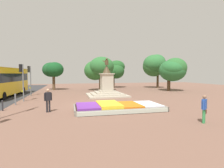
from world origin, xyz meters
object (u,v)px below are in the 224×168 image
Objects in this scene: pedestrian_with_handbag at (204,107)px; kerb_bollard_mid_a at (2,105)px; statue_monument at (107,88)px; flower_planter at (117,107)px; traffic_light_mid_block at (22,76)px; traffic_light_far_corner at (30,75)px; pedestrian_near_planter at (48,99)px; kerb_bollard_mid_b at (15,99)px; city_bus at (3,80)px.

kerb_bollard_mid_a is (-12.40, 6.44, -0.48)m from pedestrian_with_handbag.
kerb_bollard_mid_a is (-9.60, -6.93, -0.58)m from statue_monument.
flower_planter is 1.41× the size of statue_monument.
traffic_light_mid_block is at bearing 86.12° from kerb_bollard_mid_a.
traffic_light_far_corner is (-8.47, 11.04, 2.38)m from flower_planter.
kerb_bollard_mid_a is (-3.43, 1.31, -0.58)m from pedestrian_near_planter.
pedestrian_near_planter reaches higher than pedestrian_with_handbag.
traffic_light_far_corner is at bearing 128.07° from pedestrian_with_handbag.
kerb_bollard_mid_b is at bearing -89.06° from traffic_light_far_corner.
traffic_light_far_corner reaches higher than kerb_bollard_mid_b.
city_bus is 10.76× the size of kerb_bollard_mid_b.
kerb_bollard_mid_b is at bearing 143.66° from pedestrian_with_handbag.
city_bus reaches higher than flower_planter.
traffic_light_far_corner reaches higher than pedestrian_with_handbag.
traffic_light_far_corner reaches higher than traffic_light_mid_block.
city_bus is 6.36× the size of pedestrian_near_planter.
pedestrian_with_handbag is 10.34m from pedestrian_near_planter.
kerb_bollard_mid_b is at bearing -92.69° from traffic_light_mid_block.
kerb_bollard_mid_a is at bearing -144.18° from statue_monument.
city_bus is (-12.40, 1.98, 1.02)m from statue_monument.
flower_planter is 4.28× the size of pedestrian_with_handbag.
flower_planter is 15.72m from city_bus.
traffic_light_mid_block is at bearing 87.31° from kerb_bollard_mid_b.
traffic_light_mid_block reaches higher than kerb_bollard_mid_b.
pedestrian_with_handbag is 1.58× the size of kerb_bollard_mid_b.
pedestrian_with_handbag is 15.13m from kerb_bollard_mid_b.
traffic_light_mid_block is at bearing 137.58° from pedestrian_with_handbag.
city_bus is 12.02m from pedestrian_near_planter.
kerb_bollard_mid_a is at bearing -72.53° from city_bus.
flower_planter is 14.12m from traffic_light_far_corner.
traffic_light_mid_block is 3.71× the size of kerb_bollard_mid_b.
pedestrian_near_planter is at bearing -50.01° from kerb_bollard_mid_b.
city_bus is 9.48m from kerb_bollard_mid_a.
flower_planter is 9.41m from kerb_bollard_mid_b.
kerb_bollard_mid_b is at bearing -64.72° from city_bus.
traffic_light_far_corner is (-0.21, 4.65, 0.01)m from traffic_light_mid_block.
kerb_bollard_mid_a is (-0.10, -9.26, -2.18)m from traffic_light_far_corner.
city_bus reaches higher than kerb_bollard_mid_a.
statue_monument is 4.81× the size of kerb_bollard_mid_b.
traffic_light_mid_block reaches higher than pedestrian_with_handbag.
traffic_light_mid_block reaches higher than flower_planter.
statue_monument is 6.08× the size of kerb_bollard_mid_a.
traffic_light_mid_block is 0.34× the size of city_bus.
flower_planter is 8.76m from kerb_bollard_mid_a.
city_bus is (-3.12, 4.31, -0.57)m from traffic_light_mid_block.
pedestrian_with_handbag is at bearing -27.46° from kerb_bollard_mid_a.
traffic_light_far_corner is 20.02m from pedestrian_with_handbag.
traffic_light_far_corner is 7.05m from kerb_bollard_mid_b.
traffic_light_mid_block is (-8.26, 6.39, 2.37)m from flower_planter.
city_bus is (-11.37, 10.70, 1.80)m from flower_planter.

